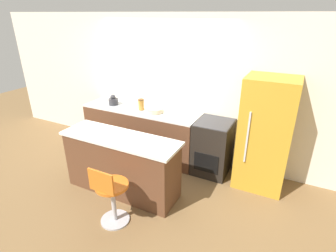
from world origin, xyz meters
TOP-DOWN VIEW (x-y plane):
  - ground_plane at (0.00, 0.00)m, footprint 14.00×14.00m
  - wall_back at (0.00, 0.69)m, footprint 8.00×0.06m
  - back_counter at (-0.34, 0.34)m, footprint 2.27×0.64m
  - kitchen_island at (0.04, -0.82)m, footprint 1.83×0.58m
  - oven_range at (1.10, 0.34)m, footprint 0.59×0.65m
  - refrigerator at (1.90, 0.33)m, footprint 0.74×0.67m
  - stool_chair at (0.33, -1.46)m, footprint 0.43×0.43m
  - kettle at (-0.93, 0.30)m, footprint 0.19×0.19m
  - mixing_bowl at (-0.00, 0.30)m, footprint 0.29×0.29m
  - canister_jar at (-0.30, 0.30)m, footprint 0.11×0.11m

SIDE VIEW (x-z plane):
  - ground_plane at x=0.00m, z-range 0.00..0.00m
  - stool_chair at x=0.33m, z-range -0.01..0.88m
  - back_counter at x=-0.34m, z-range 0.00..0.93m
  - kitchen_island at x=0.04m, z-range 0.00..0.93m
  - oven_range at x=1.10m, z-range 0.00..0.93m
  - refrigerator at x=1.90m, z-range 0.00..1.76m
  - mixing_bowl at x=0.00m, z-range 0.94..1.01m
  - kettle at x=-0.93m, z-range 0.91..1.12m
  - canister_jar at x=-0.30m, z-range 0.94..1.14m
  - wall_back at x=0.00m, z-range 0.00..2.60m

